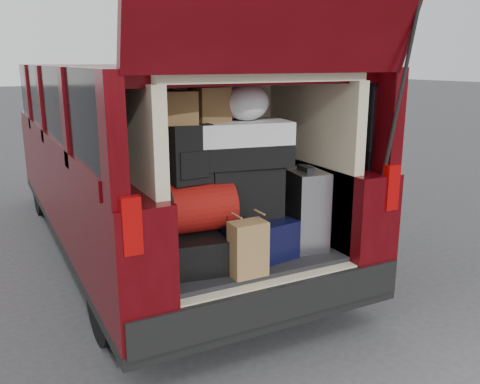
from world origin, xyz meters
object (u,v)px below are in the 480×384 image
object	(u,v)px
black_hardshell	(188,248)
red_duffel	(194,207)
black_soft_case	(243,191)
navy_hardshell	(245,235)
silver_roller	(304,209)
twotone_duffel	(240,144)
kraft_bag	(248,249)
backpack	(190,154)

from	to	relation	value
black_hardshell	red_duffel	distance (m)	0.27
black_hardshell	black_soft_case	bearing A→B (deg)	13.65
navy_hardshell	silver_roller	bearing A→B (deg)	-17.55
silver_roller	red_duffel	distance (m)	0.81
red_duffel	twotone_duffel	bearing A→B (deg)	13.25
kraft_bag	red_duffel	xyz separation A→B (m)	(-0.21, 0.32, 0.21)
red_duffel	black_soft_case	distance (m)	0.38
black_soft_case	backpack	xyz separation A→B (m)	(-0.39, -0.04, 0.29)
black_hardshell	navy_hardshell	size ratio (longest dim) A/B	0.93
black_hardshell	black_soft_case	distance (m)	0.53
kraft_bag	backpack	bearing A→B (deg)	124.95
kraft_bag	twotone_duffel	world-z (taller)	twotone_duffel
black_soft_case	twotone_duffel	xyz separation A→B (m)	(-0.02, 0.01, 0.32)
navy_hardshell	twotone_duffel	xyz separation A→B (m)	(-0.02, 0.03, 0.62)
navy_hardshell	backpack	distance (m)	0.71
black_soft_case	backpack	distance (m)	0.49
black_hardshell	backpack	xyz separation A→B (m)	(0.03, -0.00, 0.61)
black_hardshell	silver_roller	distance (m)	0.87
navy_hardshell	silver_roller	distance (m)	0.46
black_hardshell	twotone_duffel	xyz separation A→B (m)	(0.40, 0.04, 0.64)
red_duffel	backpack	bearing A→B (deg)	163.01
black_hardshell	kraft_bag	bearing A→B (deg)	-42.89
black_soft_case	twotone_duffel	bearing A→B (deg)	171.50
navy_hardshell	black_soft_case	world-z (taller)	black_soft_case
silver_roller	backpack	size ratio (longest dim) A/B	1.50
black_hardshell	red_duffel	world-z (taller)	red_duffel
silver_roller	twotone_duffel	xyz separation A→B (m)	(-0.45, 0.10, 0.48)
black_soft_case	red_duffel	bearing A→B (deg)	-165.54
silver_roller	kraft_bag	xyz separation A→B (m)	(-0.59, -0.27, -0.10)
silver_roller	backpack	bearing A→B (deg)	-175.81
black_hardshell	backpack	distance (m)	0.61
backpack	twotone_duffel	xyz separation A→B (m)	(0.37, 0.05, 0.03)
silver_roller	kraft_bag	bearing A→B (deg)	-147.25
backpack	kraft_bag	bearing A→B (deg)	-58.79
red_duffel	twotone_duffel	world-z (taller)	twotone_duffel
silver_roller	black_soft_case	bearing A→B (deg)	175.44
black_hardshell	kraft_bag	xyz separation A→B (m)	(0.26, -0.33, 0.06)
navy_hardshell	red_duffel	xyz separation A→B (m)	(-0.37, -0.02, 0.25)
navy_hardshell	backpack	bearing A→B (deg)	173.67
backpack	twotone_duffel	distance (m)	0.37
black_hardshell	twotone_duffel	bearing A→B (deg)	14.95
red_duffel	black_soft_case	xyz separation A→B (m)	(0.37, 0.05, 0.05)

